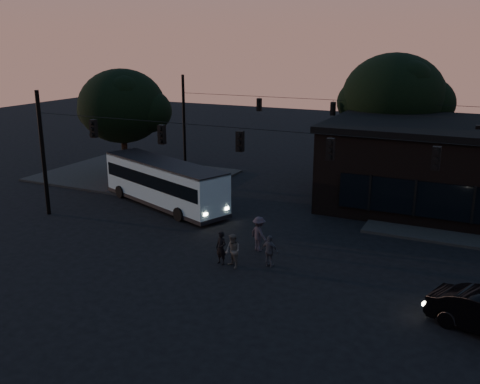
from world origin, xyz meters
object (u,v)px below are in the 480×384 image
at_px(pedestrian_a, 221,248).
at_px(bus, 164,181).
at_px(pedestrian_b, 233,251).
at_px(pedestrian_c, 270,251).
at_px(building, 453,166).
at_px(pedestrian_d, 259,234).

bearing_deg(pedestrian_a, bus, 153.56).
xyz_separation_m(bus, pedestrian_b, (8.25, -6.80, -0.81)).
bearing_deg(bus, pedestrian_a, -19.84).
bearing_deg(pedestrian_c, bus, -24.55).
distance_m(pedestrian_b, pedestrian_c, 1.73).
xyz_separation_m(building, pedestrian_b, (-8.28, -14.26, -1.89)).
xyz_separation_m(bus, pedestrian_c, (9.76, -5.94, -0.86)).
distance_m(bus, pedestrian_c, 11.46).
xyz_separation_m(building, pedestrian_c, (-6.77, -13.41, -1.94)).
xyz_separation_m(building, pedestrian_d, (-8.02, -11.81, -1.82)).
relative_size(pedestrian_a, pedestrian_b, 1.00).
xyz_separation_m(pedestrian_a, pedestrian_b, (0.67, -0.12, 0.00)).
relative_size(pedestrian_b, pedestrian_c, 1.06).
height_order(building, bus, building).
relative_size(pedestrian_c, pedestrian_d, 0.86).
relative_size(bus, pedestrian_d, 5.85).
height_order(pedestrian_c, pedestrian_d, pedestrian_d).
height_order(bus, pedestrian_d, bus).
distance_m(building, pedestrian_c, 15.14).
xyz_separation_m(pedestrian_b, pedestrian_c, (1.51, 0.85, -0.05)).
xyz_separation_m(pedestrian_b, pedestrian_d, (0.26, 2.45, 0.08)).
bearing_deg(pedestrian_a, pedestrian_b, 4.51).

